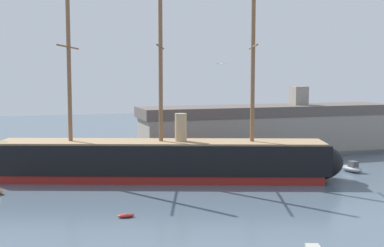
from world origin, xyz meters
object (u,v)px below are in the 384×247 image
(motorboat_far_right, at_px, (352,168))
(seagull_in_flight, at_px, (221,64))
(dockside_warehouse_right, at_px, (268,130))
(tall_ship, at_px, (161,159))
(dinghy_alongside_bow, at_px, (126,215))

(motorboat_far_right, relative_size, seagull_in_flight, 3.69)
(motorboat_far_right, xyz_separation_m, dockside_warehouse_right, (-5.26, 22.76, 4.60))
(tall_ship, relative_size, motorboat_far_right, 12.65)
(dockside_warehouse_right, distance_m, seagull_in_flight, 56.09)
(motorboat_far_right, distance_m, dockside_warehouse_right, 23.81)
(tall_ship, bearing_deg, motorboat_far_right, -6.57)
(dockside_warehouse_right, bearing_deg, motorboat_far_right, -76.98)
(tall_ship, relative_size, dockside_warehouse_right, 1.03)
(motorboat_far_right, height_order, dockside_warehouse_right, dockside_warehouse_right)
(tall_ship, height_order, seagull_in_flight, tall_ship)
(dockside_warehouse_right, height_order, seagull_in_flight, seagull_in_flight)
(dinghy_alongside_bow, xyz_separation_m, dockside_warehouse_right, (38.66, 38.96, 5.05))
(motorboat_far_right, distance_m, seagull_in_flight, 45.21)
(seagull_in_flight, bearing_deg, dockside_warehouse_right, 57.76)
(motorboat_far_right, bearing_deg, dinghy_alongside_bow, -159.76)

